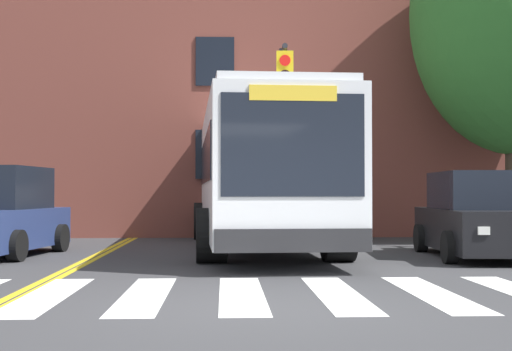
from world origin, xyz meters
TOP-DOWN VIEW (x-y plane):
  - ground_plane at (0.00, 0.00)m, footprint 120.00×120.00m
  - crosswalk at (-0.19, 1.08)m, footprint 10.33×3.38m
  - lane_line_yellow_inner at (-3.07, 15.08)m, footprint 0.12×36.00m
  - lane_line_yellow_outer at (-2.91, 15.08)m, footprint 0.12×36.00m
  - city_bus at (0.36, 8.93)m, footprint 3.33×12.19m
  - car_navy_near_lane at (-4.97, 6.74)m, footprint 2.27×3.85m
  - car_black_far_lane at (4.67, 5.98)m, footprint 2.25×4.26m
  - car_grey_behind_bus at (0.30, 18.65)m, footprint 2.19×4.31m
  - traffic_light_overhead at (0.90, 7.65)m, footprint 0.41×2.71m
  - building_facade at (-0.68, 16.66)m, footprint 30.46×8.87m

SIDE VIEW (x-z plane):
  - ground_plane at x=0.00m, z-range 0.00..0.00m
  - lane_line_yellow_inner at x=-3.07m, z-range 0.00..0.01m
  - lane_line_yellow_outer at x=-2.91m, z-range 0.00..0.01m
  - crosswalk at x=-0.19m, z-range 0.00..0.01m
  - car_black_far_lane at x=4.67m, z-range -0.06..1.64m
  - car_navy_near_lane at x=-4.97m, z-range -0.08..1.74m
  - car_grey_behind_bus at x=0.30m, z-range -0.07..1.73m
  - city_bus at x=0.36m, z-range 0.13..3.33m
  - traffic_light_overhead at x=0.90m, z-range 0.75..5.45m
  - building_facade at x=-0.68m, z-range 0.00..9.49m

